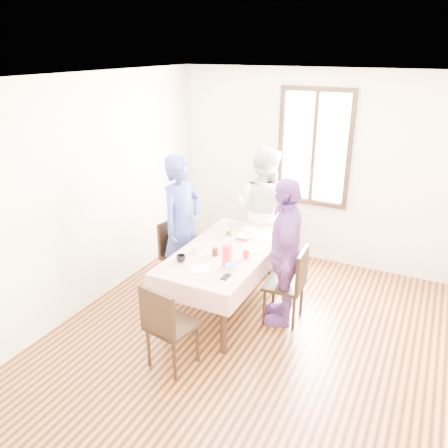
{
  "coord_description": "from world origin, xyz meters",
  "views": [
    {
      "loc": [
        1.59,
        -3.76,
        2.96
      ],
      "look_at": [
        -0.47,
        0.4,
        1.1
      ],
      "focal_mm": 35.87,
      "sensor_mm": 36.0,
      "label": 1
    }
  ],
  "objects_px": {
    "chair_far": "(263,238)",
    "chair_left": "(182,256)",
    "person_far": "(263,210)",
    "chair_near": "(172,325)",
    "chair_right": "(284,284)",
    "dining_table": "(226,279)",
    "person_left": "(182,225)",
    "person_right": "(284,253)"
  },
  "relations": [
    {
      "from": "person_right",
      "to": "dining_table",
      "type": "bearing_deg",
      "value": -103.35
    },
    {
      "from": "chair_left",
      "to": "person_left",
      "type": "bearing_deg",
      "value": 99.06
    },
    {
      "from": "chair_right",
      "to": "chair_far",
      "type": "xyz_separation_m",
      "value": [
        -0.71,
        1.12,
        0.0
      ]
    },
    {
      "from": "chair_right",
      "to": "chair_far",
      "type": "distance_m",
      "value": 1.32
    },
    {
      "from": "chair_far",
      "to": "chair_near",
      "type": "distance_m",
      "value": 2.35
    },
    {
      "from": "chair_right",
      "to": "person_far",
      "type": "xyz_separation_m",
      "value": [
        -0.71,
        1.1,
        0.42
      ]
    },
    {
      "from": "chair_far",
      "to": "person_far",
      "type": "xyz_separation_m",
      "value": [
        0.0,
        -0.02,
        0.42
      ]
    },
    {
      "from": "chair_right",
      "to": "dining_table",
      "type": "bearing_deg",
      "value": 91.42
    },
    {
      "from": "person_far",
      "to": "chair_far",
      "type": "bearing_deg",
      "value": -82.6
    },
    {
      "from": "chair_left",
      "to": "chair_near",
      "type": "bearing_deg",
      "value": 36.98
    },
    {
      "from": "dining_table",
      "to": "chair_left",
      "type": "distance_m",
      "value": 0.73
    },
    {
      "from": "chair_far",
      "to": "chair_left",
      "type": "bearing_deg",
      "value": 51.87
    },
    {
      "from": "chair_far",
      "to": "person_far",
      "type": "bearing_deg",
      "value": 86.75
    },
    {
      "from": "chair_right",
      "to": "chair_far",
      "type": "relative_size",
      "value": 1.0
    },
    {
      "from": "dining_table",
      "to": "chair_far",
      "type": "xyz_separation_m",
      "value": [
        0.0,
        1.17,
        0.08
      ]
    },
    {
      "from": "chair_left",
      "to": "person_right",
      "type": "height_order",
      "value": "person_right"
    },
    {
      "from": "chair_left",
      "to": "chair_right",
      "type": "height_order",
      "value": "same"
    },
    {
      "from": "person_left",
      "to": "chair_right",
      "type": "bearing_deg",
      "value": -84.33
    },
    {
      "from": "chair_left",
      "to": "person_far",
      "type": "relative_size",
      "value": 0.52
    },
    {
      "from": "chair_near",
      "to": "person_right",
      "type": "distance_m",
      "value": 1.46
    },
    {
      "from": "chair_right",
      "to": "person_right",
      "type": "bearing_deg",
      "value": 87.1
    },
    {
      "from": "chair_left",
      "to": "chair_near",
      "type": "xyz_separation_m",
      "value": [
        0.71,
        -1.33,
        0.0
      ]
    },
    {
      "from": "person_left",
      "to": "person_right",
      "type": "bearing_deg",
      "value": -84.39
    },
    {
      "from": "chair_near",
      "to": "person_right",
      "type": "height_order",
      "value": "person_right"
    },
    {
      "from": "person_far",
      "to": "person_right",
      "type": "bearing_deg",
      "value": 129.44
    },
    {
      "from": "dining_table",
      "to": "chair_left",
      "type": "relative_size",
      "value": 1.87
    },
    {
      "from": "chair_left",
      "to": "person_right",
      "type": "distance_m",
      "value": 1.45
    },
    {
      "from": "chair_right",
      "to": "chair_near",
      "type": "xyz_separation_m",
      "value": [
        -0.71,
        -1.23,
        0.0
      ]
    },
    {
      "from": "chair_near",
      "to": "person_left",
      "type": "xyz_separation_m",
      "value": [
        -0.69,
        1.33,
        0.43
      ]
    },
    {
      "from": "chair_left",
      "to": "chair_near",
      "type": "distance_m",
      "value": 1.51
    },
    {
      "from": "chair_far",
      "to": "chair_near",
      "type": "xyz_separation_m",
      "value": [
        0.0,
        -2.35,
        0.0
      ]
    },
    {
      "from": "person_left",
      "to": "person_far",
      "type": "relative_size",
      "value": 1.01
    },
    {
      "from": "chair_left",
      "to": "person_far",
      "type": "distance_m",
      "value": 1.29
    },
    {
      "from": "dining_table",
      "to": "person_far",
      "type": "xyz_separation_m",
      "value": [
        0.0,
        1.15,
        0.5
      ]
    },
    {
      "from": "dining_table",
      "to": "chair_near",
      "type": "relative_size",
      "value": 1.87
    },
    {
      "from": "chair_left",
      "to": "chair_right",
      "type": "relative_size",
      "value": 1.0
    },
    {
      "from": "chair_right",
      "to": "chair_left",
      "type": "bearing_deg",
      "value": 82.79
    },
    {
      "from": "chair_right",
      "to": "person_far",
      "type": "distance_m",
      "value": 1.37
    },
    {
      "from": "chair_far",
      "to": "chair_near",
      "type": "relative_size",
      "value": 1.0
    },
    {
      "from": "chair_right",
      "to": "person_left",
      "type": "distance_m",
      "value": 1.46
    },
    {
      "from": "person_right",
      "to": "chair_far",
      "type": "bearing_deg",
      "value": -166.24
    },
    {
      "from": "person_far",
      "to": "person_right",
      "type": "height_order",
      "value": "person_far"
    }
  ]
}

